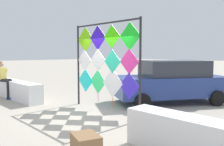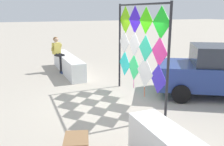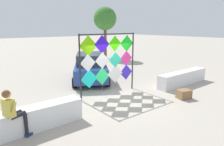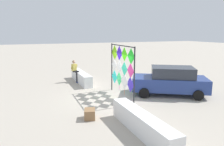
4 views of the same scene
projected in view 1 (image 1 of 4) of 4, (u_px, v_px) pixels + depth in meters
name	position (u px, v px, depth m)	size (l,w,h in m)	color
ground	(84.00, 116.00, 7.59)	(120.00, 120.00, 0.00)	#ADA393
plaza_ledge_left	(16.00, 90.00, 10.51)	(4.00, 0.60, 0.78)	white
kite_display_rack	(105.00, 59.00, 8.09)	(3.21, 0.14, 3.03)	#232328
seated_vendor	(4.00, 77.00, 10.41)	(0.78, 0.63, 1.63)	black
parked_car	(171.00, 81.00, 9.60)	(3.87, 4.71, 1.70)	navy
cardboard_box_large	(86.00, 145.00, 4.62)	(0.60, 0.46, 0.42)	olive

